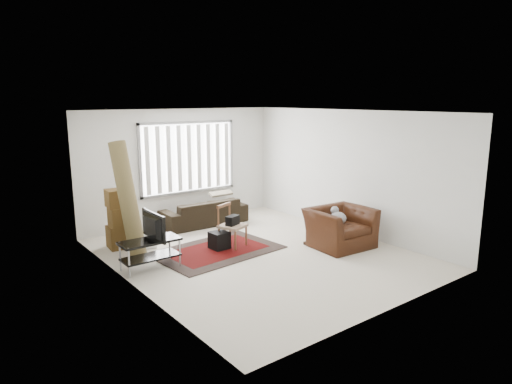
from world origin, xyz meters
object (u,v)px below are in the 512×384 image
at_px(tv_stand, 150,248).
at_px(armchair, 340,225).
at_px(moving_boxes, 120,221).
at_px(sofa, 204,208).
at_px(side_chair, 232,224).

bearing_deg(tv_stand, armchair, -18.50).
height_order(moving_boxes, sofa, moving_boxes).
xyz_separation_m(tv_stand, side_chair, (1.81, 0.12, 0.10)).
relative_size(tv_stand, side_chair, 1.21).
relative_size(side_chair, armchair, 0.68).
bearing_deg(sofa, tv_stand, 42.43).
relative_size(sofa, armchair, 1.59).
xyz_separation_m(sofa, side_chair, (-0.43, -1.78, 0.09)).
height_order(tv_stand, moving_boxes, moving_boxes).
bearing_deg(armchair, moving_boxes, 147.37).
distance_m(sofa, armchair, 3.35).
xyz_separation_m(side_chair, armchair, (1.74, -1.30, -0.03)).
relative_size(moving_boxes, side_chair, 1.37).
bearing_deg(moving_boxes, armchair, -36.76).
bearing_deg(side_chair, moving_boxes, 122.32).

